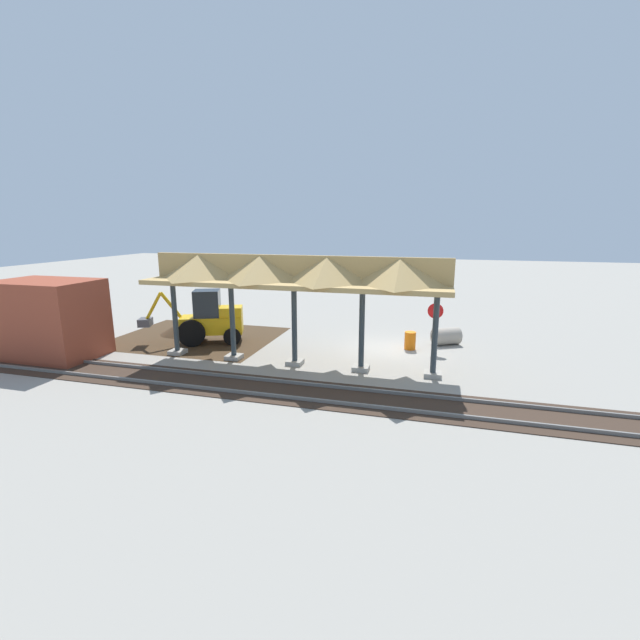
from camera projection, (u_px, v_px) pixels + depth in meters
ground_plane at (387, 349)px, 21.68m from camera, size 120.00×120.00×0.00m
dirt_work_zone at (197, 337)px, 23.86m from camera, size 8.69×7.00×0.01m
platform_canopy at (294, 273)px, 18.41m from camera, size 13.26×3.20×4.90m
rail_tracks at (366, 399)px, 15.41m from camera, size 60.00×2.58×0.15m
stop_sign at (435, 317)px, 21.07m from camera, size 0.76×0.06×2.40m
backhoe at (209, 319)px, 22.67m from camera, size 5.32×3.06×2.82m
dirt_mound at (182, 333)px, 24.77m from camera, size 4.76×4.76×1.42m
concrete_pipe at (446, 336)px, 22.41m from camera, size 1.63×1.44×0.89m
brick_utility_building at (49, 319)px, 20.14m from camera, size 4.55×2.97×3.65m
traffic_barrel at (410, 341)px, 21.56m from camera, size 0.56×0.56×0.90m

